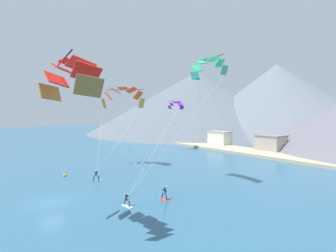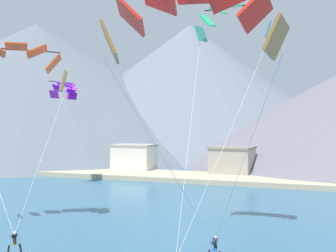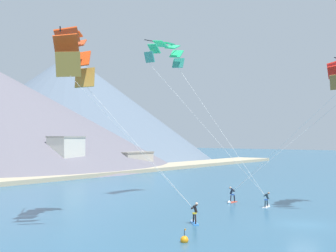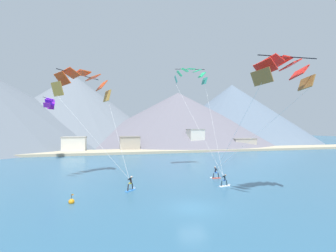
{
  "view_description": "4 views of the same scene",
  "coord_description": "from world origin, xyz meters",
  "px_view_note": "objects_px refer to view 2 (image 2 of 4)",
  "views": [
    {
      "loc": [
        28.7,
        -5.28,
        10.2
      ],
      "look_at": [
        -0.09,
        17.43,
        8.43
      ],
      "focal_mm": 24.0,
      "sensor_mm": 36.0,
      "label": 1
    },
    {
      "loc": [
        15.6,
        -17.82,
        9.14
      ],
      "look_at": [
        3.46,
        13.32,
        8.65
      ],
      "focal_mm": 50.0,
      "sensor_mm": 36.0,
      "label": 2
    },
    {
      "loc": [
        -37.13,
        -14.19,
        7.21
      ],
      "look_at": [
        -3.49,
        11.16,
        8.11
      ],
      "focal_mm": 50.0,
      "sensor_mm": 36.0,
      "label": 3
    },
    {
      "loc": [
        -7.17,
        -19.54,
        7.31
      ],
      "look_at": [
        1.06,
        13.54,
        7.7
      ],
      "focal_mm": 24.0,
      "sensor_mm": 36.0,
      "label": 4
    }
  ],
  "objects_px": {
    "parafoil_kite_near_trail": "(16,62)",
    "parafoil_kite_distant_high_outer": "(64,88)",
    "parafoil_kite_near_lead": "(192,14)",
    "parafoil_kite_mid_center": "(233,19)",
    "kitesurfer_near_trail": "(18,248)"
  },
  "relations": [
    {
      "from": "parafoil_kite_near_trail",
      "to": "parafoil_kite_distant_high_outer",
      "type": "relative_size",
      "value": 2.54
    },
    {
      "from": "parafoil_kite_near_lead",
      "to": "parafoil_kite_mid_center",
      "type": "relative_size",
      "value": 0.77
    },
    {
      "from": "parafoil_kite_mid_center",
      "to": "kitesurfer_near_trail",
      "type": "bearing_deg",
      "value": -134.73
    },
    {
      "from": "parafoil_kite_near_lead",
      "to": "parafoil_kite_mid_center",
      "type": "height_order",
      "value": "parafoil_kite_mid_center"
    },
    {
      "from": "kitesurfer_near_trail",
      "to": "parafoil_kite_near_lead",
      "type": "relative_size",
      "value": 0.14
    },
    {
      "from": "kitesurfer_near_trail",
      "to": "parafoil_kite_near_trail",
      "type": "height_order",
      "value": "parafoil_kite_near_trail"
    },
    {
      "from": "parafoil_kite_near_trail",
      "to": "kitesurfer_near_trail",
      "type": "bearing_deg",
      "value": -50.58
    },
    {
      "from": "kitesurfer_near_trail",
      "to": "parafoil_kite_distant_high_outer",
      "type": "height_order",
      "value": "parafoil_kite_distant_high_outer"
    },
    {
      "from": "parafoil_kite_near_lead",
      "to": "parafoil_kite_mid_center",
      "type": "xyz_separation_m",
      "value": [
        -2.95,
        19.38,
        3.9
      ]
    },
    {
      "from": "kitesurfer_near_trail",
      "to": "parafoil_kite_mid_center",
      "type": "height_order",
      "value": "parafoil_kite_mid_center"
    },
    {
      "from": "kitesurfer_near_trail",
      "to": "parafoil_kite_near_lead",
      "type": "height_order",
      "value": "parafoil_kite_near_lead"
    },
    {
      "from": "kitesurfer_near_trail",
      "to": "parafoil_kite_near_trail",
      "type": "relative_size",
      "value": 0.13
    },
    {
      "from": "parafoil_kite_near_lead",
      "to": "parafoil_kite_distant_high_outer",
      "type": "relative_size",
      "value": 2.34
    },
    {
      "from": "parafoil_kite_near_lead",
      "to": "parafoil_kite_mid_center",
      "type": "bearing_deg",
      "value": 98.65
    },
    {
      "from": "parafoil_kite_distant_high_outer",
      "to": "kitesurfer_near_trail",
      "type": "bearing_deg",
      "value": -61.42
    }
  ]
}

